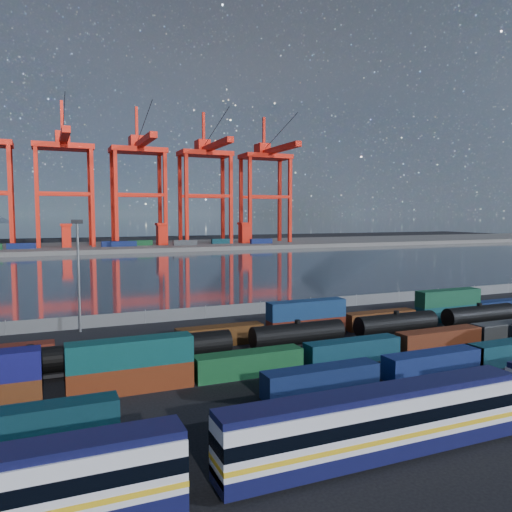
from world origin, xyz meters
name	(u,v)px	position (x,y,z in m)	size (l,w,h in m)	color
ground	(351,355)	(0.00, 0.00, 0.00)	(700.00, 700.00, 0.00)	black
harbor_water	(164,269)	(0.00, 105.00, 0.01)	(700.00, 700.00, 0.00)	#2B333E
far_quay	(118,247)	(0.00, 210.00, 1.00)	(700.00, 70.00, 2.00)	#514F4C
distant_mountains	(76,149)	(63.02, 1600.00, 220.29)	(2470.00, 1100.00, 520.00)	#1E2630
passenger_train	(377,424)	(-13.23, -22.99, 2.55)	(75.91, 2.95, 5.06)	silver
container_row_south	(377,367)	(-3.55, -10.08, 1.78)	(127.00, 2.45, 5.21)	#3F4044
container_row_mid	(314,352)	(-6.53, -2.34, 1.71)	(141.52, 2.45, 5.23)	#3A3D3F
container_row_north	(331,321)	(3.90, 10.89, 1.70)	(140.91, 2.39, 5.09)	#0F144E
tanker_string	(349,330)	(2.58, 4.31, 1.99)	(121.41, 2.77, 3.97)	black
waterfront_fence	(260,308)	(0.00, 28.00, 1.00)	(160.12, 0.12, 2.20)	#595B5E
yard_light_mast	(78,269)	(-30.00, 26.00, 9.30)	(1.60, 0.40, 16.60)	slate
gantry_cranes	(102,160)	(-7.50, 203.11, 43.69)	(202.41, 52.63, 71.27)	red
quay_containers	(98,244)	(-11.00, 195.46, 3.30)	(172.58, 10.99, 2.60)	navy
straddle_carriers	(115,234)	(-2.50, 200.00, 7.82)	(140.00, 7.00, 11.10)	red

